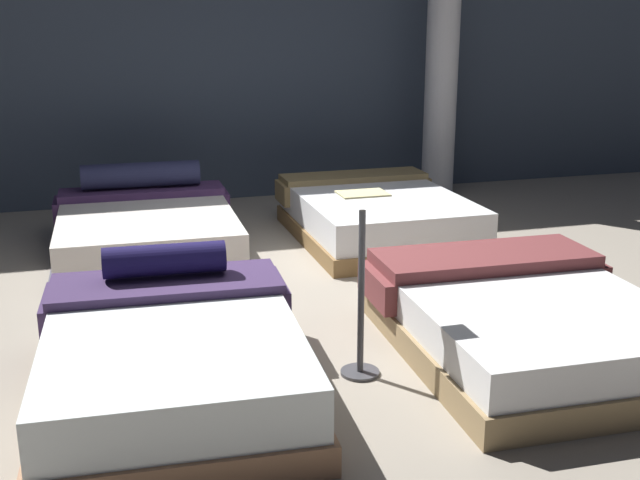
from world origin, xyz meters
TOP-DOWN VIEW (x-y plane):
  - ground_plane at (0.00, 0.00)m, footprint 18.00×18.00m
  - showroom_back_wall at (0.00, 3.47)m, footprint 18.00×0.06m
  - bed_0 at (-1.12, -1.49)m, footprint 1.58×2.03m
  - bed_1 at (1.12, -1.52)m, footprint 1.70×2.06m
  - bed_2 at (-1.06, 1.39)m, footprint 1.69×2.00m
  - bed_3 at (1.15, 1.30)m, footprint 1.61×2.06m
  - price_sign at (0.00, -1.51)m, footprint 0.28×0.24m
  - support_pillar at (2.51, 2.89)m, footprint 0.38×0.38m

SIDE VIEW (x-z plane):
  - ground_plane at x=0.00m, z-range -0.02..0.00m
  - bed_1 at x=1.12m, z-range -0.03..0.47m
  - bed_3 at x=1.15m, z-range -0.02..0.48m
  - bed_2 at x=-1.06m, z-range -0.14..0.60m
  - bed_0 at x=-1.12m, z-range -0.12..0.61m
  - price_sign at x=0.00m, z-range -0.12..1.02m
  - showroom_back_wall at x=0.00m, z-range 0.00..3.50m
  - support_pillar at x=2.51m, z-range 0.00..3.50m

